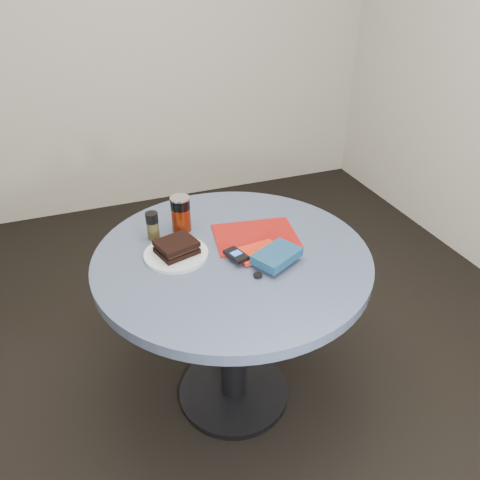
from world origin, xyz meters
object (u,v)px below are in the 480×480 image
object	(u,v)px
sandwich	(177,247)
plate	(176,254)
pepper_grinder	(153,225)
mp3_player	(236,255)
magazine	(255,236)
headphones	(266,274)
red_book	(258,252)
novel	(277,256)
table	(233,289)
soda_can	(181,214)

from	to	relation	value
sandwich	plate	bearing A→B (deg)	-178.77
pepper_grinder	mp3_player	size ratio (longest dim) A/B	1.08
sandwich	magazine	size ratio (longest dim) A/B	0.51
headphones	magazine	bearing A→B (deg)	75.55
magazine	red_book	bearing A→B (deg)	-99.30
novel	headphones	world-z (taller)	novel
table	sandwich	xyz separation A→B (m)	(-0.19, 0.05, 0.20)
plate	soda_can	bearing A→B (deg)	69.11
plate	red_book	distance (m)	0.29
magazine	novel	bearing A→B (deg)	-81.08
red_book	novel	xyz separation A→B (m)	(0.04, -0.07, 0.02)
sandwich	novel	xyz separation A→B (m)	(0.31, -0.17, -0.00)
sandwich	mp3_player	distance (m)	0.21
sandwich	mp3_player	xyz separation A→B (m)	(0.19, -0.11, -0.01)
soda_can	magazine	distance (m)	0.30
soda_can	pepper_grinder	world-z (taller)	soda_can
plate	soda_can	world-z (taller)	soda_can
headphones	novel	bearing A→B (deg)	38.22
pepper_grinder	soda_can	bearing A→B (deg)	11.54
sandwich	pepper_grinder	xyz separation A→B (m)	(-0.05, 0.15, 0.02)
pepper_grinder	magazine	distance (m)	0.39
mp3_player	headphones	xyz separation A→B (m)	(0.06, -0.12, -0.02)
table	magazine	bearing A→B (deg)	31.87
pepper_grinder	novel	xyz separation A→B (m)	(0.36, -0.32, -0.02)
table	plate	xyz separation A→B (m)	(-0.19, 0.05, 0.17)
sandwich	headphones	world-z (taller)	sandwich
pepper_grinder	novel	bearing A→B (deg)	-41.23
pepper_grinder	red_book	xyz separation A→B (m)	(0.33, -0.25, -0.04)
pepper_grinder	red_book	world-z (taller)	pepper_grinder
soda_can	novel	size ratio (longest dim) A/B	0.86
pepper_grinder	red_book	distance (m)	0.41
table	mp3_player	distance (m)	0.20
mp3_player	pepper_grinder	bearing A→B (deg)	133.30
novel	headphones	xyz separation A→B (m)	(-0.06, -0.05, -0.03)
pepper_grinder	mp3_player	xyz separation A→B (m)	(0.24, -0.25, -0.03)
novel	mp3_player	size ratio (longest dim) A/B	1.64
plate	sandwich	bearing A→B (deg)	1.23
mp3_player	red_book	bearing A→B (deg)	5.64
pepper_grinder	headphones	distance (m)	0.48
red_book	pepper_grinder	bearing A→B (deg)	135.85
table	soda_can	xyz separation A→B (m)	(-0.13, 0.23, 0.23)
sandwich	red_book	xyz separation A→B (m)	(0.27, -0.10, -0.03)
table	headphones	xyz separation A→B (m)	(0.06, -0.17, 0.17)
pepper_grinder	headphones	size ratio (longest dim) A/B	1.23
magazine	pepper_grinder	bearing A→B (deg)	169.53
plate	soda_can	size ratio (longest dim) A/B	1.63
table	magazine	distance (m)	0.22
sandwich	red_book	world-z (taller)	sandwich
table	red_book	xyz separation A→B (m)	(0.08, -0.04, 0.18)
table	headphones	bearing A→B (deg)	-70.55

